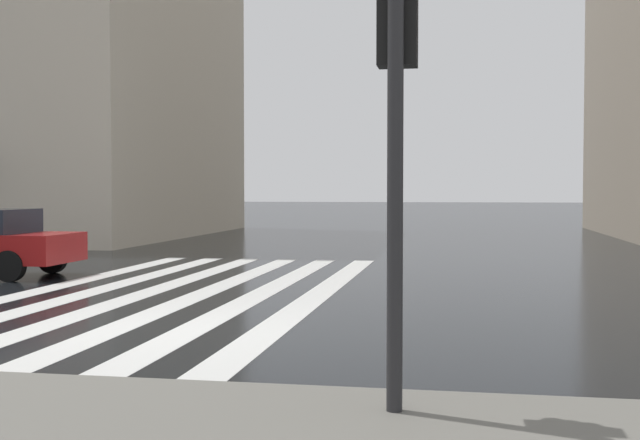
% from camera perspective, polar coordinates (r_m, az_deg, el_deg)
% --- Properties ---
extents(ground_plane, '(220.00, 220.00, 0.00)m').
position_cam_1_polar(ground_plane, '(10.45, -11.98, -7.82)').
color(ground_plane, black).
extents(zebra_crossing, '(13.00, 5.50, 0.01)m').
position_cam_1_polar(zebra_crossing, '(14.51, -9.82, -4.99)').
color(zebra_crossing, silver).
rests_on(zebra_crossing, ground_plane).
extents(traffic_signal_post, '(0.44, 0.30, 3.44)m').
position_cam_1_polar(traffic_signal_post, '(6.07, 5.55, 10.00)').
color(traffic_signal_post, '#232326').
rests_on(traffic_signal_post, sidewalk_pavement).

